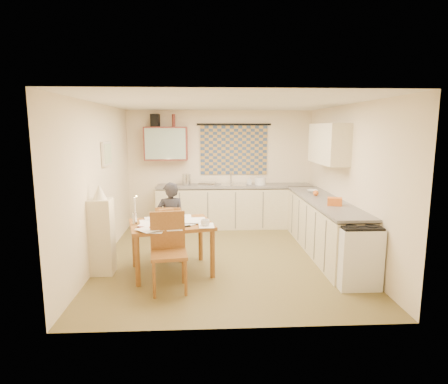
{
  "coord_description": "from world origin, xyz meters",
  "views": [
    {
      "loc": [
        -0.34,
        -5.94,
        2.11
      ],
      "look_at": [
        -0.02,
        0.2,
        1.07
      ],
      "focal_mm": 30.0,
      "sensor_mm": 36.0,
      "label": 1
    }
  ],
  "objects": [
    {
      "name": "candle_holder",
      "position": [
        -1.35,
        -0.65,
        0.84
      ],
      "size": [
        0.08,
        0.08,
        0.18
      ],
      "primitive_type": "cylinder",
      "rotation": [
        0.0,
        0.0,
        0.51
      ],
      "color": "silver",
      "rests_on": "dining_table"
    },
    {
      "name": "speaker",
      "position": [
        -1.36,
        2.08,
        2.28
      ],
      "size": [
        0.19,
        0.22,
        0.26
      ],
      "primitive_type": "cube",
      "rotation": [
        0.0,
        0.0,
        -0.13
      ],
      "color": "black",
      "rests_on": "wall_cabinet"
    },
    {
      "name": "orange_box",
      "position": [
        -1.04,
        -0.93,
        0.77
      ],
      "size": [
        0.12,
        0.08,
        0.04
      ],
      "primitive_type": "cube",
      "rotation": [
        0.0,
        0.0,
        -0.01
      ],
      "color": "orange",
      "rests_on": "dining_table"
    },
    {
      "name": "window_blind",
      "position": [
        0.3,
        2.22,
        1.65
      ],
      "size": [
        1.45,
        0.03,
        1.05
      ],
      "primitive_type": "cube",
      "color": "#32496D",
      "rests_on": "wall_back"
    },
    {
      "name": "candle",
      "position": [
        -1.33,
        -0.69,
        1.04
      ],
      "size": [
        0.03,
        0.03,
        0.22
      ],
      "primitive_type": "cylinder",
      "rotation": [
        0.0,
        0.0,
        -0.06
      ],
      "color": "white",
      "rests_on": "dining_table"
    },
    {
      "name": "wall_cabinet",
      "position": [
        -1.15,
        2.08,
        1.8
      ],
      "size": [
        0.9,
        0.34,
        0.7
      ],
      "primitive_type": "cube",
      "color": "maroon",
      "rests_on": "wall_back"
    },
    {
      "name": "orange_bag",
      "position": [
        1.7,
        -0.27,
        0.98
      ],
      "size": [
        0.26,
        0.22,
        0.12
      ],
      "primitive_type": "cube",
      "rotation": [
        0.0,
        0.0,
        -0.32
      ],
      "color": "orange",
      "rests_on": "counter_right"
    },
    {
      "name": "counter_right",
      "position": [
        1.7,
        0.22,
        0.45
      ],
      "size": [
        0.62,
        2.95,
        0.92
      ],
      "color": "beige",
      "rests_on": "floor"
    },
    {
      "name": "mixing_bowl",
      "position": [
        0.85,
        1.95,
        1.0
      ],
      "size": [
        0.28,
        0.28,
        0.16
      ],
      "primitive_type": "cylinder",
      "rotation": [
        0.0,
        0.0,
        -0.2
      ],
      "color": "white",
      "rests_on": "counter_back"
    },
    {
      "name": "fruit_orange",
      "position": [
        1.65,
        0.57,
        0.97
      ],
      "size": [
        0.1,
        0.1,
        0.1
      ],
      "primitive_type": "sphere",
      "color": "orange",
      "rests_on": "counter_right"
    },
    {
      "name": "chair_far",
      "position": [
        -0.9,
        -0.01,
        0.28
      ],
      "size": [
        0.44,
        0.44,
        0.89
      ],
      "rotation": [
        0.0,
        0.0,
        3.05
      ],
      "color": "brown",
      "rests_on": "floor"
    },
    {
      "name": "wall_front",
      "position": [
        0.0,
        -2.26,
        1.25
      ],
      "size": [
        4.0,
        0.02,
        2.5
      ],
      "primitive_type": "cube",
      "color": "#FBE7C2",
      "rests_on": "floor"
    },
    {
      "name": "wall_right",
      "position": [
        2.01,
        0.0,
        1.25
      ],
      "size": [
        0.02,
        4.5,
        2.5
      ],
      "primitive_type": "cube",
      "color": "#FBE7C2",
      "rests_on": "floor"
    },
    {
      "name": "wall_cabinet_glass",
      "position": [
        -1.15,
        1.91,
        1.8
      ],
      "size": [
        0.84,
        0.02,
        0.64
      ],
      "primitive_type": "cube",
      "color": "#99B2A5",
      "rests_on": "wall_back"
    },
    {
      "name": "letter_rack",
      "position": [
        -0.93,
        -0.35,
        0.83
      ],
      "size": [
        0.24,
        0.2,
        0.16
      ],
      "primitive_type": "cube",
      "rotation": [
        0.0,
        0.0,
        0.58
      ],
      "color": "brown",
      "rests_on": "dining_table"
    },
    {
      "name": "magazine",
      "position": [
        -1.23,
        -0.96,
        0.76
      ],
      "size": [
        0.41,
        0.44,
        0.03
      ],
      "primitive_type": "imported",
      "rotation": [
        0.0,
        0.0,
        0.39
      ],
      "color": "maroon",
      "rests_on": "dining_table"
    },
    {
      "name": "sink",
      "position": [
        0.28,
        1.95,
        0.88
      ],
      "size": [
        0.59,
        0.5,
        0.1
      ],
      "primitive_type": "cube",
      "rotation": [
        0.0,
        0.0,
        -0.1
      ],
      "color": "silver",
      "rests_on": "counter_back"
    },
    {
      "name": "shelf_stand",
      "position": [
        -1.84,
        -0.6,
        0.56
      ],
      "size": [
        0.32,
        0.3,
        1.11
      ],
      "primitive_type": "cube",
      "color": "beige",
      "rests_on": "floor"
    },
    {
      "name": "person",
      "position": [
        -0.89,
        -0.04,
        0.64
      ],
      "size": [
        0.62,
        0.54,
        1.28
      ],
      "primitive_type": "imported",
      "rotation": [
        0.0,
        0.0,
        3.4
      ],
      "color": "black",
      "rests_on": "floor"
    },
    {
      "name": "candle_flame",
      "position": [
        -1.31,
        -0.65,
        1.16
      ],
      "size": [
        0.02,
        0.02,
        0.02
      ],
      "primitive_type": "sphere",
      "color": "#FFCC66",
      "rests_on": "dining_table"
    },
    {
      "name": "chair_near",
      "position": [
        -0.82,
        -1.23,
        0.32
      ],
      "size": [
        0.52,
        0.52,
        1.02
      ],
      "rotation": [
        0.0,
        0.0,
        0.14
      ],
      "color": "brown",
      "rests_on": "floor"
    },
    {
      "name": "wall_back",
      "position": [
        0.0,
        2.26,
        1.25
      ],
      "size": [
        4.0,
        0.02,
        2.5
      ],
      "primitive_type": "cube",
      "color": "#FBE7C2",
      "rests_on": "floor"
    },
    {
      "name": "print_canvas",
      "position": [
        -1.95,
        0.4,
        1.7
      ],
      "size": [
        0.01,
        0.42,
        0.32
      ],
      "primitive_type": "cube",
      "color": "white",
      "rests_on": "wall_left"
    },
    {
      "name": "upper_cabinet_right",
      "position": [
        1.83,
        0.55,
        1.85
      ],
      "size": [
        0.34,
        1.3,
        0.7
      ],
      "primitive_type": "cube",
      "color": "beige",
      "rests_on": "wall_right"
    },
    {
      "name": "curtain_rod",
      "position": [
        0.3,
        2.2,
        2.2
      ],
      "size": [
        1.6,
        0.04,
        0.04
      ],
      "primitive_type": "cylinder",
      "rotation": [
        0.0,
        1.57,
        0.0
      ],
      "color": "black",
      "rests_on": "wall_back"
    },
    {
      "name": "kettle",
      "position": [
        -0.73,
        1.95,
        1.04
      ],
      "size": [
        0.23,
        0.23,
        0.24
      ],
      "primitive_type": "cylinder",
      "rotation": [
        0.0,
        0.0,
        0.38
      ],
      "color": "silver",
      "rests_on": "counter_back"
    },
    {
      "name": "eyeglasses",
      "position": [
        -0.61,
        -0.83,
        0.76
      ],
      "size": [
        0.14,
        0.1,
        0.02
      ],
      "primitive_type": "cube",
      "rotation": [
        0.0,
        0.0,
        0.48
      ],
      "color": "black",
      "rests_on": "dining_table"
    },
    {
      "name": "book",
      "position": [
        -1.21,
        -0.81,
        0.76
      ],
      "size": [
        0.24,
        0.3,
        0.02
      ],
      "primitive_type": "imported",
      "rotation": [
        0.0,
        0.0,
        -0.09
      ],
      "color": "orange",
      "rests_on": "dining_table"
    },
    {
      "name": "lampshade",
      "position": [
        -1.84,
        -0.6,
        1.22
      ],
      "size": [
        0.2,
        0.2,
        0.22
      ],
      "primitive_type": "cone",
      "color": "beige",
      "rests_on": "shelf_stand"
    },
    {
      "name": "mug",
      "position": [
        -0.34,
        -0.83,
        0.8
      ],
      "size": [
        0.2,
        0.2,
        0.1
      ],
      "primitive_type": "imported",
      "rotation": [
        0.0,
        0.0,
        0.28
      ],
      "color": "white",
      "rests_on": "dining_table"
    },
    {
      "name": "papers",
      "position": [
        -0.85,
        -0.67,
        0.77
      ],
      "size": [
        1.1,
        1.14,
        0.03
      ],
      "rotation": [
        0.0,
        0.0,
        0.23
      ],
      "color": "white",
      "rests_on": "dining_table"
    },
    {
      "name": "bowl",
      "position": [
        1.7,
        0.94,
        0.94
      ],
      "size": [
        0.24,
        0.24,
        0.05
      ],
      "primitive_type": "imported",
      "rotation": [
        0.0,
        0.0,
        0.11
      ],
      "color": "white",
      "rests_on": "counter_right"
    },
    {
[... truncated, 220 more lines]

